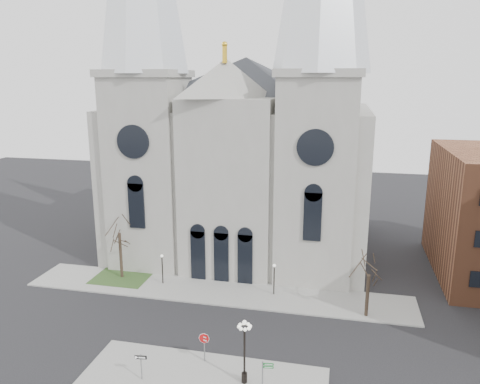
% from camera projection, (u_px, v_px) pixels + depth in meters
% --- Properties ---
extents(ground, '(160.00, 160.00, 0.00)m').
position_uv_depth(ground, '(180.00, 350.00, 37.97)').
color(ground, black).
rests_on(ground, ground).
extents(sidewalk_far, '(40.00, 6.00, 0.14)m').
position_uv_depth(sidewalk_far, '(216.00, 291.00, 48.38)').
color(sidewalk_far, gray).
rests_on(sidewalk_far, ground).
extents(grass_patch, '(6.00, 5.00, 0.18)m').
position_uv_depth(grass_patch, '(122.00, 277.00, 51.65)').
color(grass_patch, '#2E4A1F').
rests_on(grass_patch, ground).
extents(cathedral, '(33.00, 26.66, 54.00)m').
position_uv_depth(cathedral, '(240.00, 104.00, 55.26)').
color(cathedral, gray).
rests_on(cathedral, ground).
extents(tree_left, '(3.20, 3.20, 7.50)m').
position_uv_depth(tree_left, '(119.00, 230.00, 50.35)').
color(tree_left, black).
rests_on(tree_left, ground).
extents(tree_right, '(3.20, 3.20, 6.00)m').
position_uv_depth(tree_right, '(369.00, 272.00, 42.27)').
color(tree_right, black).
rests_on(tree_right, ground).
extents(ped_lamp_left, '(0.32, 0.32, 3.26)m').
position_uv_depth(ped_lamp_left, '(162.00, 264.00, 49.59)').
color(ped_lamp_left, black).
rests_on(ped_lamp_left, sidewalk_far).
extents(ped_lamp_right, '(0.32, 0.32, 3.26)m').
position_uv_depth(ped_lamp_right, '(274.00, 274.00, 47.05)').
color(ped_lamp_right, black).
rests_on(ped_lamp_right, sidewalk_far).
extents(stop_sign, '(0.83, 0.31, 2.41)m').
position_uv_depth(stop_sign, '(204.00, 341.00, 35.91)').
color(stop_sign, slate).
rests_on(stop_sign, sidewalk_near).
extents(globe_lamp, '(1.33, 1.33, 4.94)m').
position_uv_depth(globe_lamp, '(244.00, 344.00, 33.05)').
color(globe_lamp, black).
rests_on(globe_lamp, sidewalk_near).
extents(one_way_sign, '(0.89, 0.17, 2.04)m').
position_uv_depth(one_way_sign, '(141.00, 362.00, 33.81)').
color(one_way_sign, slate).
rests_on(one_way_sign, sidewalk_near).
extents(street_name_sign, '(0.80, 0.16, 2.51)m').
position_uv_depth(street_name_sign, '(264.00, 375.00, 32.24)').
color(street_name_sign, slate).
rests_on(street_name_sign, sidewalk_near).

